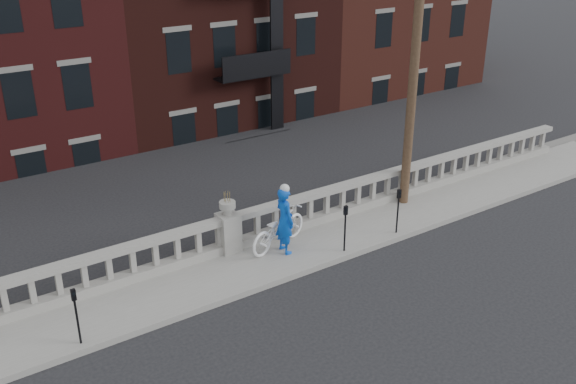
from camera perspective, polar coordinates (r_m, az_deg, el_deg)
name	(u,v)px	position (r m, az deg, el deg)	size (l,w,h in m)	color
ground	(314,325)	(15.05, 2.33, -11.75)	(120.00, 120.00, 0.00)	black
sidewalk	(247,267)	(17.11, -3.66, -6.68)	(32.00, 2.20, 0.15)	gray
balustrade	(229,234)	(17.56, -5.30, -3.77)	(28.00, 0.34, 1.03)	gray
planter_pedestal	(228,228)	(17.47, -5.33, -3.22)	(0.55, 0.55, 1.76)	gray
lower_level	(46,45)	(34.31, -20.73, 12.10)	(80.00, 44.00, 20.80)	#605E59
utility_pole	(416,42)	(19.37, 11.33, 12.95)	(1.60, 0.28, 10.00)	#422D1E
parking_meter_b	(76,310)	(14.48, -18.34, -9.95)	(0.10, 0.09, 1.36)	black
parking_meter_c	(345,223)	(17.37, 5.11, -2.78)	(0.10, 0.09, 1.36)	black
parking_meter_d	(398,206)	(18.55, 9.77, -1.24)	(0.10, 0.09, 1.36)	black
bicycle	(278,228)	(17.67, -0.89, -3.21)	(0.75, 2.15, 1.13)	white
cyclist	(285,220)	(17.23, -0.30, -2.53)	(0.69, 0.45, 1.89)	blue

